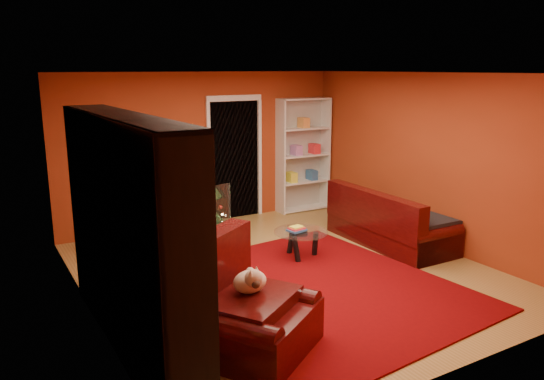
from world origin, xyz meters
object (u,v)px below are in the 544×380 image
rug (315,289)px  media_unit (129,234)px  gift_box_teal (105,242)px  gift_box_green (213,242)px  white_bookshelf (303,155)px  coffee_table (301,244)px  gift_box_red (170,231)px  armchair (252,306)px  dog (250,282)px  christmas_tree (194,187)px  acrylic_chair (226,224)px  sofa (391,216)px

rug → media_unit: bearing=-176.7°
gift_box_teal → gift_box_green: (1.38, -0.81, 0.00)m
gift_box_teal → white_bookshelf: bearing=7.3°
gift_box_green → coffee_table: bearing=-41.7°
gift_box_red → coffee_table: size_ratio=0.26×
rug → media_unit: (-2.28, -0.13, 1.12)m
media_unit → coffee_table: 3.12m
rug → gift_box_teal: gift_box_teal is taller
armchair → dog: size_ratio=2.91×
rug → white_bookshelf: 3.91m
christmas_tree → media_unit: bearing=-124.1°
white_bookshelf → gift_box_red: bearing=-171.6°
gift_box_green → white_bookshelf: (2.46, 1.31, 0.91)m
christmas_tree → coffee_table: size_ratio=2.43×
gift_box_teal → acrylic_chair: bearing=-33.6°
sofa → acrylic_chair: (-2.39, 0.85, 0.01)m
white_bookshelf → acrylic_chair: white_bookshelf is taller
media_unit → dog: 1.24m
gift_box_red → christmas_tree: bearing=-68.2°
acrylic_chair → christmas_tree: bearing=98.7°
gift_box_teal → white_bookshelf: white_bookshelf is taller
rug → gift_box_teal: (-1.89, 2.73, 0.13)m
gift_box_teal → gift_box_green: gift_box_green is taller
media_unit → gift_box_red: (1.44, 3.01, -1.03)m
rug → armchair: 1.65m
christmas_tree → dog: (-0.72, -3.12, -0.23)m
coffee_table → gift_box_green: bearing=138.3°
rug → gift_box_red: 3.00m
white_bookshelf → coffee_table: 2.77m
rug → gift_box_red: bearing=106.1°
media_unit → christmas_tree: media_unit is taller
media_unit → acrylic_chair: 2.74m
dog → christmas_tree: bearing=44.4°
christmas_tree → coffee_table: bearing=-50.1°
gift_box_teal → media_unit: bearing=-97.7°
gift_box_red → acrylic_chair: acrylic_chair is taller
armchair → dog: 0.23m
media_unit → sofa: bearing=11.7°
white_bookshelf → sofa: white_bookshelf is taller
gift_box_teal → coffee_table: size_ratio=0.36×
christmas_tree → white_bookshelf: 2.71m
gift_box_green → acrylic_chair: acrylic_chair is taller
gift_box_green → media_unit: bearing=-130.7°
rug → coffee_table: bearing=65.8°
gift_box_green → dog: 2.87m
gift_box_red → sofa: (2.85, -2.01, 0.34)m
coffee_table → christmas_tree: bearing=129.9°
gift_box_red → coffee_table: bearing=-54.8°
coffee_table → acrylic_chair: (-0.84, 0.68, 0.25)m
gift_box_teal → coffee_table: 2.90m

